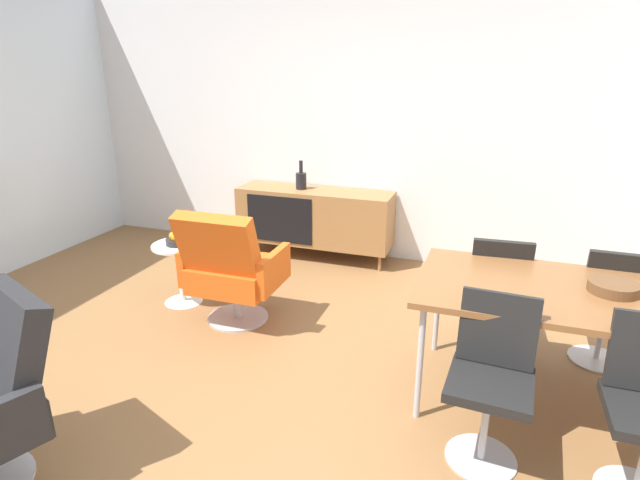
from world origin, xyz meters
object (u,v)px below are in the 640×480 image
object	(u,v)px
vase_cobalt	(301,180)
wooden_bowl_on_table	(613,287)
sideboard	(314,217)
dining_chair_back_right	(610,302)
dining_chair_back_left	(497,287)
lounge_chair_red	(231,267)
dining_table	(564,297)
side_table_round	(181,267)
dining_chair_front_left	(492,375)
fruit_bowl	(178,239)

from	to	relation	value
vase_cobalt	wooden_bowl_on_table	bearing A→B (deg)	-35.24
sideboard	dining_chair_back_right	size ratio (longest dim) A/B	1.87
wooden_bowl_on_table	dining_chair_back_right	distance (m)	0.60
dining_chair_back_left	lounge_chair_red	world-z (taller)	lounge_chair_red
dining_table	side_table_round	world-z (taller)	dining_table
lounge_chair_red	dining_table	bearing A→B (deg)	-6.83
wooden_bowl_on_table	dining_chair_front_left	distance (m)	0.90
dining_chair_front_left	fruit_bowl	world-z (taller)	dining_chair_front_left
lounge_chair_red	dining_chair_back_right	bearing A→B (deg)	6.29
dining_chair_front_left	dining_chair_back_left	xyz separation A→B (m)	(0.00, 1.12, 0.00)
vase_cobalt	lounge_chair_red	distance (m)	1.63
dining_chair_back_left	fruit_bowl	xyz separation A→B (m)	(-2.51, -0.10, 0.09)
sideboard	dining_chair_front_left	world-z (taller)	dining_chair_front_left
fruit_bowl	dining_chair_back_left	bearing A→B (deg)	2.29
dining_chair_back_right	side_table_round	distance (m)	3.21
dining_chair_front_left	side_table_round	world-z (taller)	dining_chair_front_left
dining_table	dining_chair_back_left	distance (m)	0.70
dining_table	lounge_chair_red	bearing A→B (deg)	173.17
sideboard	vase_cobalt	size ratio (longest dim) A/B	5.51
wooden_bowl_on_table	dining_chair_back_left	xyz separation A→B (m)	(-0.59, 0.50, -0.30)
wooden_bowl_on_table	side_table_round	distance (m)	3.15
dining_chair_back_left	dining_chair_back_right	xyz separation A→B (m)	(0.70, -0.00, 0.00)
side_table_round	dining_chair_back_right	bearing A→B (deg)	1.78
dining_chair_back_right	fruit_bowl	xyz separation A→B (m)	(-3.20, -0.10, 0.09)
wooden_bowl_on_table	fruit_bowl	distance (m)	3.12
wooden_bowl_on_table	dining_chair_back_left	world-z (taller)	dining_chair_back_left
sideboard	dining_chair_front_left	size ratio (longest dim) A/B	1.87
vase_cobalt	fruit_bowl	distance (m)	1.52
wooden_bowl_on_table	lounge_chair_red	bearing A→B (deg)	175.10
vase_cobalt	fruit_bowl	bearing A→B (deg)	-111.17
dining_chair_front_left	lounge_chair_red	xyz separation A→B (m)	(-1.92, 0.83, -0.00)
dining_chair_back_right	lounge_chair_red	distance (m)	2.63
vase_cobalt	wooden_bowl_on_table	xyz separation A→B (m)	(2.55, -1.80, -0.04)
wooden_bowl_on_table	side_table_round	world-z (taller)	wooden_bowl_on_table
dining_chair_back_left	lounge_chair_red	bearing A→B (deg)	-171.46
dining_table	dining_chair_front_left	size ratio (longest dim) A/B	1.87
vase_cobalt	wooden_bowl_on_table	world-z (taller)	vase_cobalt
dining_chair_back_right	side_table_round	bearing A→B (deg)	-178.22
side_table_round	sideboard	bearing A→B (deg)	63.87
wooden_bowl_on_table	fruit_bowl	xyz separation A→B (m)	(-3.09, 0.40, -0.21)
dining_chair_back_left	dining_chair_back_right	bearing A→B (deg)	-0.01
dining_table	wooden_bowl_on_table	distance (m)	0.26
dining_table	dining_chair_back_left	size ratio (longest dim) A/B	1.87
vase_cobalt	dining_chair_front_left	world-z (taller)	vase_cobalt
vase_cobalt	dining_chair_front_left	distance (m)	3.13
sideboard	side_table_round	bearing A→B (deg)	-116.13
dining_table	fruit_bowl	size ratio (longest dim) A/B	8.00
wooden_bowl_on_table	fruit_bowl	size ratio (longest dim) A/B	1.30
dining_chair_back_right	sideboard	bearing A→B (deg)	152.73
dining_chair_back_left	fruit_bowl	size ratio (longest dim) A/B	4.28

